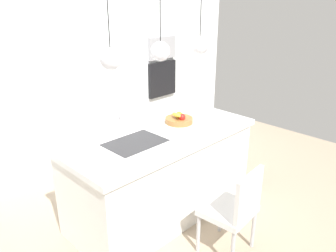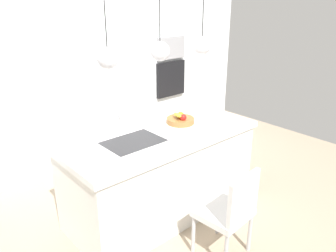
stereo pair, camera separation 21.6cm
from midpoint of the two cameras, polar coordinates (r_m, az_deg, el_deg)
floor at (r=3.95m, az=-2.67°, el=-13.94°), size 6.60×6.60×0.00m
back_wall at (r=4.70m, az=-16.81°, el=8.34°), size 6.00×0.10×2.60m
kitchen_island at (r=3.70m, az=-2.79°, el=-7.92°), size 2.08×0.92×0.94m
sink_basin at (r=3.30m, az=-7.40°, el=-2.89°), size 0.56×0.40×0.02m
faucet at (r=3.40m, az=-9.73°, el=0.44°), size 0.02×0.17×0.22m
fruit_bowl at (r=3.75m, az=0.23°, el=1.10°), size 0.31×0.31×0.14m
microwave at (r=5.49m, az=-2.24°, el=12.99°), size 0.54×0.08×0.34m
oven at (r=5.59m, az=-2.17°, el=7.91°), size 0.56×0.08×0.56m
chair_near at (r=3.16m, az=9.13°, el=-13.39°), size 0.48×0.46×0.88m
pendant_light_left at (r=2.93m, az=-11.72°, el=10.99°), size 0.19×0.19×0.79m
pendant_light_center at (r=3.27m, az=-3.20°, el=12.43°), size 0.19×0.19×0.79m
pendant_light_right at (r=3.68m, az=3.64°, el=13.39°), size 0.19×0.19×0.79m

